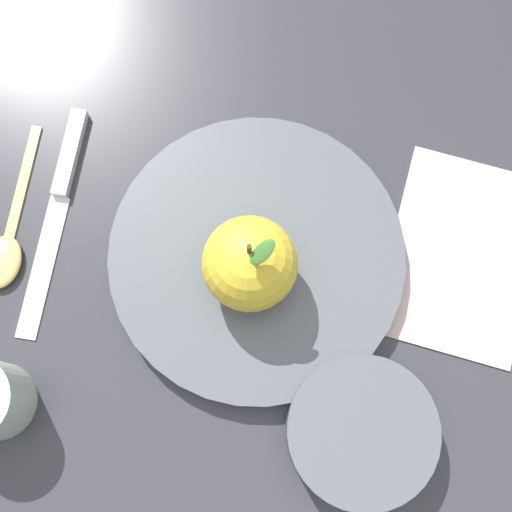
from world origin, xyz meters
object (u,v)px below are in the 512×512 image
(side_bowl, at_px, (361,431))
(knife, at_px, (59,199))
(spoon, at_px, (6,245))
(dinner_plate, at_px, (256,258))
(linen_napkin, at_px, (461,254))
(apple, at_px, (250,264))

(side_bowl, bearing_deg, knife, 161.04)
(spoon, bearing_deg, side_bowl, -8.88)
(side_bowl, height_order, spoon, side_bowl)
(dinner_plate, xyz_separation_m, linen_napkin, (0.17, 0.06, -0.01))
(apple, distance_m, linen_napkin, 0.19)
(apple, bearing_deg, side_bowl, -36.60)
(dinner_plate, height_order, apple, apple)
(side_bowl, bearing_deg, dinner_plate, 138.88)
(apple, distance_m, side_bowl, 0.16)
(dinner_plate, xyz_separation_m, side_bowl, (0.13, -0.11, 0.01))
(knife, bearing_deg, linen_napkin, 10.70)
(knife, distance_m, linen_napkin, 0.36)
(side_bowl, bearing_deg, spoon, 171.12)
(dinner_plate, relative_size, apple, 2.73)
(knife, height_order, spoon, spoon)
(side_bowl, relative_size, knife, 0.56)
(dinner_plate, height_order, knife, dinner_plate)
(dinner_plate, distance_m, apple, 0.05)
(dinner_plate, height_order, spoon, dinner_plate)
(linen_napkin, bearing_deg, knife, -169.30)
(side_bowl, relative_size, linen_napkin, 0.68)
(linen_napkin, bearing_deg, apple, -154.31)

